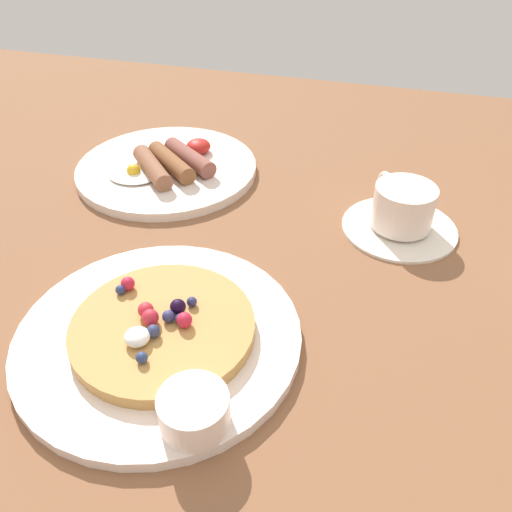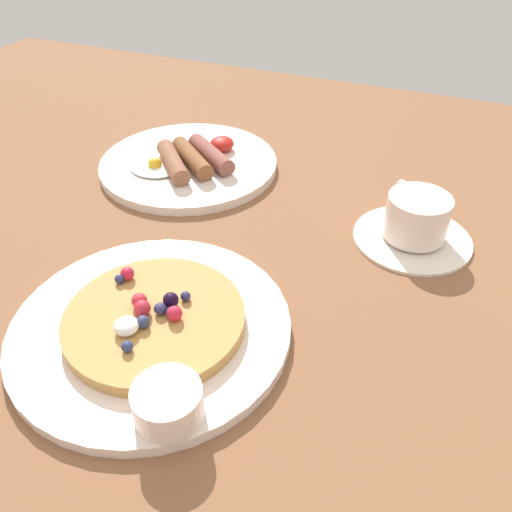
{
  "view_description": "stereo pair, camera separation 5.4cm",
  "coord_description": "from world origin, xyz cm",
  "px_view_note": "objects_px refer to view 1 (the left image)",
  "views": [
    {
      "loc": [
        12.68,
        -41.73,
        39.4
      ],
      "look_at": [
        0.48,
        1.67,
        4.0
      ],
      "focal_mm": 36.83,
      "sensor_mm": 36.0,
      "label": 1
    },
    {
      "loc": [
        17.76,
        -39.97,
        39.4
      ],
      "look_at": [
        0.48,
        1.67,
        4.0
      ],
      "focal_mm": 36.83,
      "sensor_mm": 36.0,
      "label": 2
    }
  ],
  "objects_px": {
    "pancake_plate": "(159,336)",
    "coffee_cup": "(403,205)",
    "breakfast_plate": "(167,169)",
    "syrup_ramekin": "(194,410)",
    "coffee_saucer": "(399,227)"
  },
  "relations": [
    {
      "from": "coffee_saucer",
      "to": "breakfast_plate",
      "type": "bearing_deg",
      "value": 170.65
    },
    {
      "from": "breakfast_plate",
      "to": "coffee_cup",
      "type": "relative_size",
      "value": 2.76
    },
    {
      "from": "pancake_plate",
      "to": "coffee_cup",
      "type": "xyz_separation_m",
      "value": [
        0.22,
        0.27,
        0.03
      ]
    },
    {
      "from": "syrup_ramekin",
      "to": "breakfast_plate",
      "type": "xyz_separation_m",
      "value": [
        -0.2,
        0.41,
        -0.02
      ]
    },
    {
      "from": "breakfast_plate",
      "to": "coffee_cup",
      "type": "height_order",
      "value": "coffee_cup"
    },
    {
      "from": "syrup_ramekin",
      "to": "coffee_saucer",
      "type": "height_order",
      "value": "syrup_ramekin"
    },
    {
      "from": "pancake_plate",
      "to": "coffee_cup",
      "type": "distance_m",
      "value": 0.35
    },
    {
      "from": "pancake_plate",
      "to": "coffee_saucer",
      "type": "height_order",
      "value": "pancake_plate"
    },
    {
      "from": "pancake_plate",
      "to": "coffee_cup",
      "type": "relative_size",
      "value": 2.91
    },
    {
      "from": "breakfast_plate",
      "to": "pancake_plate",
      "type": "bearing_deg",
      "value": -68.05
    },
    {
      "from": "syrup_ramekin",
      "to": "breakfast_plate",
      "type": "distance_m",
      "value": 0.46
    },
    {
      "from": "syrup_ramekin",
      "to": "coffee_saucer",
      "type": "distance_m",
      "value": 0.38
    },
    {
      "from": "breakfast_plate",
      "to": "coffee_saucer",
      "type": "relative_size",
      "value": 1.83
    },
    {
      "from": "breakfast_plate",
      "to": "coffee_saucer",
      "type": "height_order",
      "value": "breakfast_plate"
    },
    {
      "from": "syrup_ramekin",
      "to": "coffee_cup",
      "type": "relative_size",
      "value": 0.61
    }
  ]
}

